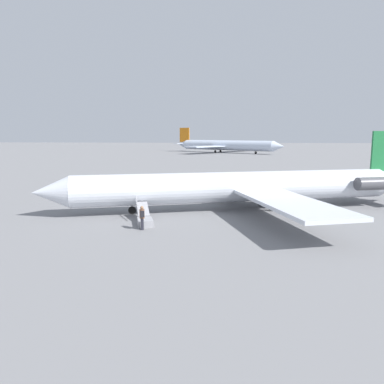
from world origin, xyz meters
TOP-DOWN VIEW (x-y plane):
  - ground_plane at (0.00, 0.00)m, footprint 600.00×600.00m
  - airplane_main at (-0.99, -0.31)m, footprint 34.79×27.22m
  - airplane_far_left at (1.82, -111.52)m, footprint 42.69×34.01m
  - boarding_stairs at (7.16, 6.33)m, footprint 2.18×4.13m
  - passenger at (6.96, 8.05)m, footprint 0.42×0.57m

SIDE VIEW (x-z plane):
  - ground_plane at x=0.00m, z-range 0.00..0.00m
  - boarding_stairs at x=7.16m, z-range -0.50..1.26m
  - passenger at x=6.96m, z-range 0.13..1.87m
  - airplane_main at x=-0.99m, z-range -1.44..5.70m
  - airplane_far_left at x=1.82m, z-range -1.98..7.80m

